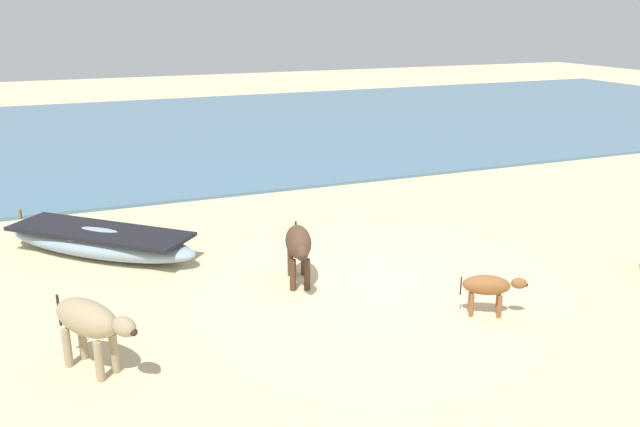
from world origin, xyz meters
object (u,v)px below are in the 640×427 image
cow_adult_dark (299,245)px  cow_second_adult_dun (90,322)px  fishing_boat_2 (100,241)px  calf_far_brown (489,287)px

cow_adult_dark → cow_second_adult_dun: bearing=-49.1°
fishing_boat_2 → cow_adult_dark: bearing=-178.9°
fishing_boat_2 → cow_adult_dark: 4.26m
cow_adult_dark → cow_second_adult_dun: cow_adult_dark is taller
cow_adult_dark → cow_second_adult_dun: (-3.58, -1.68, -0.00)m
fishing_boat_2 → calf_far_brown: 7.55m
cow_adult_dark → calf_far_brown: (2.38, -2.29, -0.25)m
fishing_boat_2 → calf_far_brown: fishing_boat_2 is taller
fishing_boat_2 → cow_adult_dark: cow_adult_dark is taller
cow_adult_dark → fishing_boat_2: bearing=-115.4°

